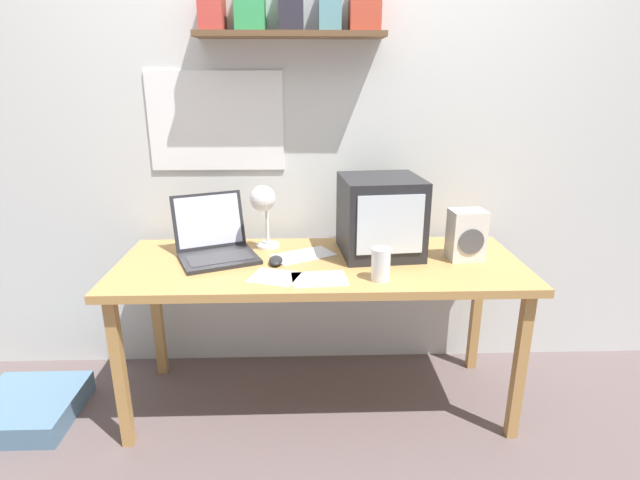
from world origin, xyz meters
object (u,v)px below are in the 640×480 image
object	(u,v)px
corner_desk	(320,274)
crt_monitor	(380,216)
loose_paper_near_monitor	(303,255)
desk_lamp	(263,204)
laptop	(214,242)
floor_cushion	(28,408)
printed_handout	(274,277)
juice_glass	(381,266)
space_heater	(466,235)
loose_paper_near_laptop	(319,279)
computer_mouse	(276,260)

from	to	relation	value
corner_desk	crt_monitor	distance (m)	0.38
loose_paper_near_monitor	desk_lamp	bearing A→B (deg)	159.44
laptop	floor_cushion	bearing A→B (deg)	169.08
crt_monitor	printed_handout	bearing A→B (deg)	-154.27
juice_glass	crt_monitor	bearing A→B (deg)	82.57
corner_desk	space_heater	xyz separation A→B (m)	(0.64, 0.01, 0.17)
floor_cushion	space_heater	bearing A→B (deg)	2.86
laptop	space_heater	distance (m)	1.12
juice_glass	space_heater	size ratio (longest dim) A/B	0.60
loose_paper_near_laptop	desk_lamp	bearing A→B (deg)	124.75
juice_glass	printed_handout	world-z (taller)	juice_glass
corner_desk	desk_lamp	distance (m)	0.41
juice_glass	loose_paper_near_monitor	bearing A→B (deg)	136.23
space_heater	floor_cushion	bearing A→B (deg)	178.17
floor_cushion	crt_monitor	bearing A→B (deg)	6.74
laptop	printed_handout	distance (m)	0.40
laptop	desk_lamp	xyz separation A→B (m)	(0.22, 0.05, 0.16)
crt_monitor	loose_paper_near_monitor	world-z (taller)	crt_monitor
corner_desk	loose_paper_near_monitor	xyz separation A→B (m)	(-0.07, 0.08, 0.06)
crt_monitor	corner_desk	bearing A→B (deg)	-164.47
computer_mouse	loose_paper_near_laptop	distance (m)	0.26
computer_mouse	loose_paper_near_monitor	xyz separation A→B (m)	(0.12, 0.10, -0.01)
crt_monitor	loose_paper_near_laptop	size ratio (longest dim) A/B	1.64
crt_monitor	computer_mouse	xyz separation A→B (m)	(-0.47, -0.13, -0.16)
corner_desk	crt_monitor	xyz separation A→B (m)	(0.27, 0.11, 0.24)
space_heater	floor_cushion	xyz separation A→B (m)	(-1.98, -0.10, -0.77)
loose_paper_near_monitor	floor_cushion	size ratio (longest dim) A/B	0.71
printed_handout	crt_monitor	bearing A→B (deg)	31.24
desk_lamp	computer_mouse	size ratio (longest dim) A/B	2.94
crt_monitor	printed_handout	world-z (taller)	crt_monitor
laptop	loose_paper_near_monitor	world-z (taller)	laptop
computer_mouse	space_heater	bearing A→B (deg)	2.44
loose_paper_near_monitor	computer_mouse	bearing A→B (deg)	-139.77
juice_glass	loose_paper_near_laptop	world-z (taller)	juice_glass
loose_paper_near_laptop	printed_handout	xyz separation A→B (m)	(-0.18, 0.03, 0.00)
loose_paper_near_monitor	printed_handout	world-z (taller)	same
juice_glass	loose_paper_near_laptop	size ratio (longest dim) A/B	0.57
juice_glass	printed_handout	size ratio (longest dim) A/B	0.59
corner_desk	computer_mouse	xyz separation A→B (m)	(-0.19, -0.02, 0.08)
space_heater	printed_handout	distance (m)	0.86
computer_mouse	corner_desk	bearing A→B (deg)	6.34
crt_monitor	floor_cushion	xyz separation A→B (m)	(-1.61, -0.19, -0.84)
loose_paper_near_monitor	floor_cushion	xyz separation A→B (m)	(-1.26, -0.16, -0.66)
computer_mouse	printed_handout	world-z (taller)	computer_mouse
corner_desk	printed_handout	world-z (taller)	printed_handout
juice_glass	loose_paper_near_monitor	world-z (taller)	juice_glass
juice_glass	space_heater	distance (m)	0.47
crt_monitor	computer_mouse	size ratio (longest dim) A/B	3.57
juice_glass	computer_mouse	size ratio (longest dim) A/B	1.25
corner_desk	printed_handout	bearing A→B (deg)	-137.17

